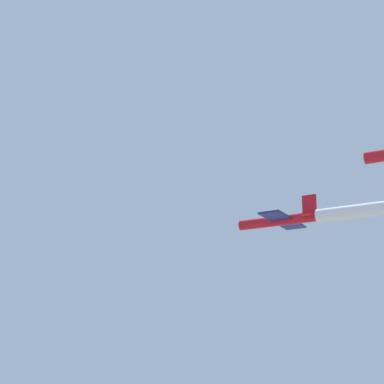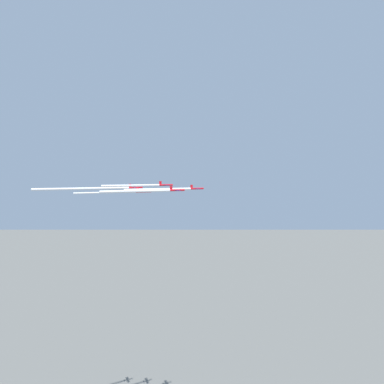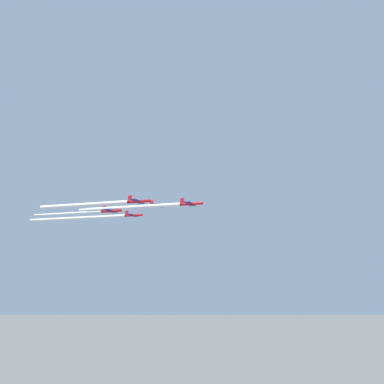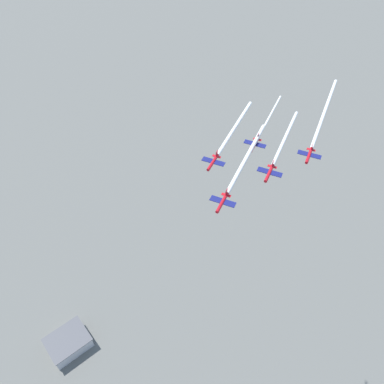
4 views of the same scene
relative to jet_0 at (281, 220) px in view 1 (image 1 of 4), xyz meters
The scene contains 1 object.
jet_0 is the anchor object (origin of this frame).
Camera 1 is at (-107.13, 21.76, 159.74)m, focal length 70.00 mm.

